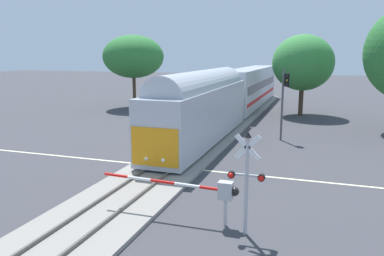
{
  "coord_description": "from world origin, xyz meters",
  "views": [
    {
      "loc": [
        8.31,
        -20.36,
        6.65
      ],
      "look_at": [
        0.7,
        2.28,
        2.0
      ],
      "focal_mm": 35.59,
      "sensor_mm": 36.0,
      "label": 1
    }
  ],
  "objects_px": {
    "elm_centre_background": "(303,63)",
    "pine_left_background": "(133,57)",
    "crossing_gate_near": "(209,190)",
    "traffic_signal_far_side": "(284,93)",
    "crossing_signal_mast": "(247,173)",
    "commuter_train": "(233,93)"
  },
  "relations": [
    {
      "from": "elm_centre_background",
      "to": "pine_left_background",
      "type": "distance_m",
      "value": 20.22
    },
    {
      "from": "crossing_gate_near",
      "to": "traffic_signal_far_side",
      "type": "height_order",
      "value": "traffic_signal_far_side"
    },
    {
      "from": "crossing_gate_near",
      "to": "crossing_signal_mast",
      "type": "distance_m",
      "value": 1.91
    },
    {
      "from": "crossing_gate_near",
      "to": "traffic_signal_far_side",
      "type": "xyz_separation_m",
      "value": [
        1.33,
        16.18,
        2.28
      ]
    },
    {
      "from": "commuter_train",
      "to": "elm_centre_background",
      "type": "xyz_separation_m",
      "value": [
        6.42,
        5.41,
        2.95
      ]
    },
    {
      "from": "commuter_train",
      "to": "crossing_gate_near",
      "type": "bearing_deg",
      "value": -79.63
    },
    {
      "from": "elm_centre_background",
      "to": "pine_left_background",
      "type": "relative_size",
      "value": 0.97
    },
    {
      "from": "crossing_gate_near",
      "to": "pine_left_background",
      "type": "xyz_separation_m",
      "value": [
        -18.22,
        29.3,
        4.94
      ]
    },
    {
      "from": "elm_centre_background",
      "to": "pine_left_background",
      "type": "bearing_deg",
      "value": -179.11
    },
    {
      "from": "crossing_signal_mast",
      "to": "traffic_signal_far_side",
      "type": "relative_size",
      "value": 0.72
    },
    {
      "from": "traffic_signal_far_side",
      "to": "pine_left_background",
      "type": "bearing_deg",
      "value": 146.14
    },
    {
      "from": "traffic_signal_far_side",
      "to": "pine_left_background",
      "type": "distance_m",
      "value": 23.7
    },
    {
      "from": "commuter_train",
      "to": "pine_left_background",
      "type": "height_order",
      "value": "pine_left_background"
    },
    {
      "from": "pine_left_background",
      "to": "traffic_signal_far_side",
      "type": "bearing_deg",
      "value": -33.86
    },
    {
      "from": "traffic_signal_far_side",
      "to": "pine_left_background",
      "type": "height_order",
      "value": "pine_left_background"
    },
    {
      "from": "crossing_gate_near",
      "to": "pine_left_background",
      "type": "height_order",
      "value": "pine_left_background"
    },
    {
      "from": "commuter_train",
      "to": "crossing_signal_mast",
      "type": "xyz_separation_m",
      "value": [
        5.97,
        -24.7,
        -0.37
      ]
    },
    {
      "from": "crossing_gate_near",
      "to": "traffic_signal_far_side",
      "type": "relative_size",
      "value": 1.07
    },
    {
      "from": "commuter_train",
      "to": "crossing_gate_near",
      "type": "relative_size",
      "value": 7.16
    },
    {
      "from": "crossing_signal_mast",
      "to": "elm_centre_background",
      "type": "height_order",
      "value": "elm_centre_background"
    },
    {
      "from": "crossing_gate_near",
      "to": "elm_centre_background",
      "type": "height_order",
      "value": "elm_centre_background"
    },
    {
      "from": "commuter_train",
      "to": "crossing_gate_near",
      "type": "height_order",
      "value": "commuter_train"
    }
  ]
}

